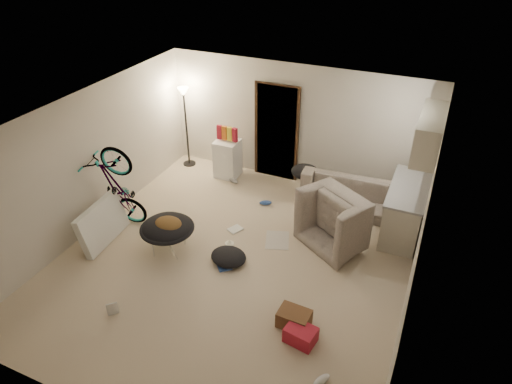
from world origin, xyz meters
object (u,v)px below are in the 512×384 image
at_px(saucer_chair, 168,232).
at_px(juicer, 230,246).
at_px(sofa, 351,193).
at_px(drink_case_a, 294,319).
at_px(floor_lamp, 185,110).
at_px(tv_box, 102,223).
at_px(armchair, 348,221).
at_px(bicycle, 121,204).
at_px(mini_fridge, 228,158).
at_px(kitchen_counter, 405,210).
at_px(drink_case_b, 301,335).

bearing_deg(saucer_chair, juicer, 24.02).
distance_m(sofa, drink_case_a, 3.33).
distance_m(saucer_chair, juicer, 1.07).
bearing_deg(juicer, drink_case_a, -35.62).
bearing_deg(floor_lamp, tv_box, -88.11).
relative_size(saucer_chair, tv_box, 0.82).
xyz_separation_m(sofa, armchair, (0.20, -1.08, 0.10)).
xyz_separation_m(bicycle, mini_fridge, (0.94, 2.42, -0.04)).
height_order(drink_case_a, juicer, drink_case_a).
bearing_deg(floor_lamp, sofa, -3.04).
xyz_separation_m(floor_lamp, kitchen_counter, (4.83, -0.65, -0.87)).
bearing_deg(juicer, tv_box, -163.35).
xyz_separation_m(kitchen_counter, drink_case_a, (-1.04, -2.87, -0.31)).
distance_m(floor_lamp, drink_case_b, 5.58).
distance_m(kitchen_counter, drink_case_a, 3.07).
bearing_deg(drink_case_a, sofa, 93.29).
xyz_separation_m(sofa, drink_case_b, (0.20, -3.55, -0.15)).
height_order(mini_fridge, drink_case_a, mini_fridge).
height_order(drink_case_b, juicer, drink_case_b).
height_order(kitchen_counter, tv_box, kitchen_counter).
height_order(sofa, tv_box, tv_box).
bearing_deg(kitchen_counter, juicer, -146.10).
height_order(bicycle, drink_case_a, bicycle).
bearing_deg(tv_box, saucer_chair, 6.02).
relative_size(armchair, drink_case_b, 2.85).
relative_size(armchair, drink_case_a, 2.62).
distance_m(bicycle, juicer, 2.16).
bearing_deg(juicer, sofa, 54.94).
relative_size(kitchen_counter, juicer, 6.87).
bearing_deg(drink_case_a, mini_fridge, 131.68).
relative_size(kitchen_counter, armchair, 1.30).
relative_size(kitchen_counter, drink_case_a, 3.40).
distance_m(floor_lamp, sofa, 3.91).
relative_size(mini_fridge, drink_case_a, 1.87).
bearing_deg(drink_case_b, armchair, 99.46).
bearing_deg(sofa, drink_case_b, 89.60).
bearing_deg(saucer_chair, bicycle, 165.78).
height_order(mini_fridge, juicer, mini_fridge).
xyz_separation_m(bicycle, drink_case_a, (3.69, -1.01, -0.33)).
relative_size(floor_lamp, saucer_chair, 2.00).
xyz_separation_m(mini_fridge, drink_case_a, (2.75, -3.42, -0.29)).
bearing_deg(saucer_chair, armchair, 29.91).
height_order(mini_fridge, tv_box, mini_fridge).
bearing_deg(juicer, floor_lamp, 132.82).
height_order(floor_lamp, bicycle, floor_lamp).
relative_size(sofa, armchair, 1.61).
distance_m(saucer_chair, tv_box, 1.21).
xyz_separation_m(kitchen_counter, mini_fridge, (-3.79, 0.55, -0.03)).
height_order(mini_fridge, drink_case_b, mini_fridge).
relative_size(mini_fridge, drink_case_b, 2.04).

